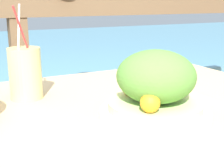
# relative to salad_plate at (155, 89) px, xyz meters

# --- Properties ---
(patio_table) EXTENTS (1.24, 0.85, 0.77)m
(patio_table) POSITION_rel_salad_plate_xyz_m (-0.14, 0.06, -0.16)
(patio_table) COLOR tan
(patio_table) RESTS_ON ground_plane
(railing_fence) EXTENTS (2.80, 0.08, 1.05)m
(railing_fence) POSITION_rel_salad_plate_xyz_m (-0.14, 0.79, -0.05)
(railing_fence) COLOR brown
(railing_fence) RESTS_ON ground_plane
(salad_plate) EXTENTS (0.24, 0.24, 0.15)m
(salad_plate) POSITION_rel_salad_plate_xyz_m (0.00, 0.00, 0.00)
(salad_plate) COLOR white
(salad_plate) RESTS_ON patio_table
(drink_glass) EXTENTS (0.08, 0.08, 0.24)m
(drink_glass) POSITION_rel_salad_plate_xyz_m (-0.22, 0.27, 0.00)
(drink_glass) COLOR #DBCC7F
(drink_glass) RESTS_ON patio_table
(knife) EXTENTS (0.03, 0.18, 0.00)m
(knife) POSITION_rel_salad_plate_xyz_m (0.20, -0.00, -0.06)
(knife) COLOR silver
(knife) RESTS_ON patio_table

